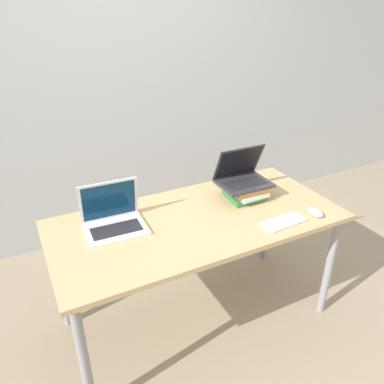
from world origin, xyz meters
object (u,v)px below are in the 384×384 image
laptop_left (114,220)px  wireless_keyboard (284,222)px  mouse (315,212)px  laptop_on_books (242,176)px  book_stack (244,190)px

laptop_left → wireless_keyboard: (0.86, -0.39, -0.04)m
laptop_left → wireless_keyboard: 0.95m
laptop_left → mouse: 1.16m
laptop_on_books → wireless_keyboard: 0.41m
book_stack → mouse: size_ratio=2.53×
laptop_on_books → wireless_keyboard: bearing=-85.2°
book_stack → mouse: book_stack is taller
wireless_keyboard → laptop_left: bearing=155.8°
laptop_left → book_stack: laptop_left is taller
mouse → laptop_left: bearing=159.6°
mouse → book_stack: bearing=123.3°
book_stack → laptop_on_books: 0.09m
wireless_keyboard → mouse: mouse is taller
laptop_left → mouse: bearing=-20.4°
laptop_on_books → wireless_keyboard: laptop_on_books is taller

